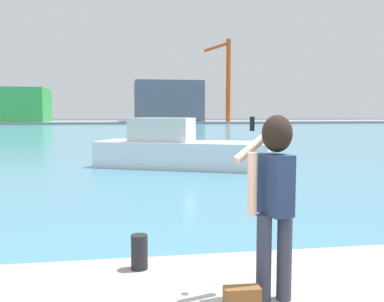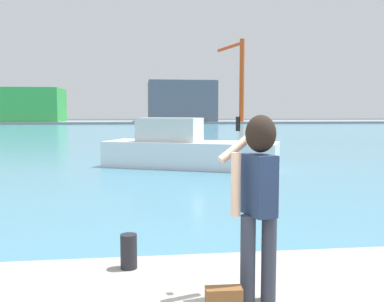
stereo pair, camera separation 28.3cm
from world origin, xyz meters
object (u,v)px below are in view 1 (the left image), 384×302
(harbor_bollard, at_px, (139,252))
(warehouse_right, at_px, (168,102))
(person_photographer, at_px, (274,188))
(port_crane, at_px, (225,72))
(handbag, at_px, (242,300))
(warehouse_left, at_px, (15,105))
(boat_moored, at_px, (179,150))

(harbor_bollard, height_order, warehouse_right, warehouse_right)
(person_photographer, distance_m, port_crane, 87.84)
(person_photographer, distance_m, harbor_bollard, 1.79)
(port_crane, bearing_deg, handbag, -103.24)
(handbag, height_order, port_crane, port_crane)
(person_photographer, bearing_deg, handbag, 107.77)
(harbor_bollard, height_order, warehouse_left, warehouse_left)
(boat_moored, distance_m, port_crane, 74.43)
(person_photographer, height_order, harbor_bollard, person_photographer)
(handbag, relative_size, harbor_bollard, 0.82)
(warehouse_right, bearing_deg, person_photographer, -95.00)
(person_photographer, xyz_separation_m, harbor_bollard, (-1.21, 0.99, -0.87))
(person_photographer, distance_m, warehouse_left, 91.83)
(harbor_bollard, relative_size, boat_moored, 0.05)
(warehouse_left, height_order, warehouse_right, warehouse_right)
(person_photographer, relative_size, handbag, 5.44)
(person_photographer, height_order, handbag, person_photographer)
(person_photographer, bearing_deg, warehouse_left, 0.77)
(harbor_bollard, bearing_deg, person_photographer, -39.41)
(harbor_bollard, relative_size, port_crane, 0.02)
(handbag, xyz_separation_m, port_crane, (20.07, 85.31, 10.29))
(handbag, bearing_deg, warehouse_right, 84.79)
(person_photographer, relative_size, harbor_bollard, 4.44)
(warehouse_left, bearing_deg, boat_moored, -71.81)
(harbor_bollard, bearing_deg, boat_moored, 80.93)
(person_photographer, xyz_separation_m, warehouse_right, (7.82, 89.41, 3.14))
(warehouse_left, relative_size, warehouse_right, 0.90)
(boat_moored, relative_size, warehouse_right, 0.52)
(boat_moored, relative_size, port_crane, 0.44)
(warehouse_left, bearing_deg, person_photographer, -75.00)
(harbor_bollard, xyz_separation_m, warehouse_left, (-22.55, 87.68, 3.18))
(person_photographer, xyz_separation_m, warehouse_left, (-23.75, 88.67, 2.31))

